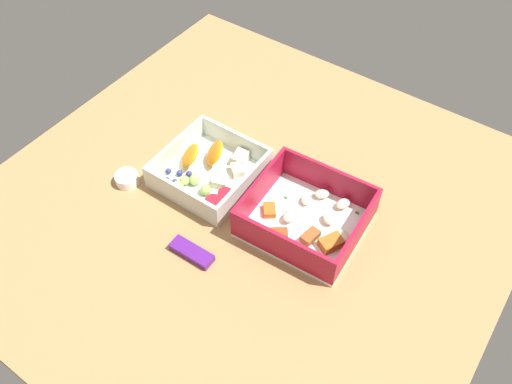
% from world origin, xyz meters
% --- Properties ---
extents(table_surface, '(0.80, 0.80, 0.02)m').
position_xyz_m(table_surface, '(0.00, 0.00, 0.01)').
color(table_surface, '#9E7547').
rests_on(table_surface, ground).
extents(pasta_container, '(0.18, 0.17, 0.06)m').
position_xyz_m(pasta_container, '(-0.10, -0.02, 0.04)').
color(pasta_container, white).
rests_on(pasta_container, table_surface).
extents(fruit_bowl, '(0.15, 0.16, 0.05)m').
position_xyz_m(fruit_bowl, '(0.09, -0.01, 0.04)').
color(fruit_bowl, silver).
rests_on(fruit_bowl, table_surface).
extents(candy_bar, '(0.07, 0.03, 0.01)m').
position_xyz_m(candy_bar, '(0.01, 0.13, 0.03)').
color(candy_bar, '#51197A').
rests_on(candy_bar, table_surface).
extents(paper_cup_liner, '(0.04, 0.04, 0.02)m').
position_xyz_m(paper_cup_liner, '(0.19, 0.08, 0.03)').
color(paper_cup_liner, white).
rests_on(paper_cup_liner, table_surface).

